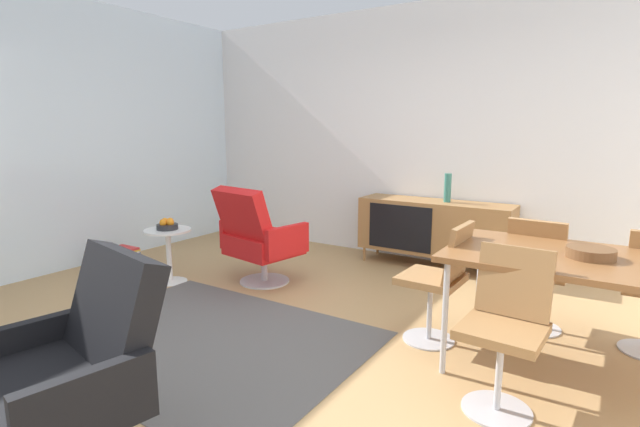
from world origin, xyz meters
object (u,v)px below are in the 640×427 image
at_px(dining_chair_back_left, 538,270).
at_px(wooden_bowl_on_table, 591,253).
at_px(sideboard, 434,227).
at_px(armchair_black_shell, 77,366).
at_px(lounge_chair_red, 258,236).
at_px(side_table_round, 169,249).
at_px(vase_cobalt, 448,188).
at_px(dining_chair_near_window, 440,278).
at_px(magazine_stack, 118,259).
at_px(dining_table, 593,266).
at_px(fruit_bowl, 167,225).
at_px(dining_chair_front_left, 506,323).

bearing_deg(dining_chair_back_left, wooden_bowl_on_table, -58.81).
bearing_deg(sideboard, armchair_black_shell, -93.88).
xyz_separation_m(wooden_bowl_on_table, lounge_chair_red, (-2.74, 0.29, -0.30)).
height_order(dining_chair_back_left, side_table_round, dining_chair_back_left).
relative_size(dining_chair_back_left, armchair_black_shell, 0.90).
height_order(wooden_bowl_on_table, dining_chair_back_left, dining_chair_back_left).
bearing_deg(lounge_chair_red, dining_chair_back_left, 6.28).
bearing_deg(side_table_round, lounge_chair_red, 28.92).
bearing_deg(wooden_bowl_on_table, vase_cobalt, 128.94).
distance_m(wooden_bowl_on_table, dining_chair_near_window, 0.92).
bearing_deg(dining_chair_back_left, magazine_stack, -169.76).
relative_size(dining_table, wooden_bowl_on_table, 6.15).
height_order(dining_table, dining_chair_near_window, dining_chair_near_window).
relative_size(lounge_chair_red, armchair_black_shell, 1.00).
height_order(armchair_black_shell, fruit_bowl, armchair_black_shell).
distance_m(armchair_black_shell, magazine_stack, 3.16).
bearing_deg(dining_chair_back_left, dining_chair_front_left, -89.61).
xyz_separation_m(dining_chair_back_left, magazine_stack, (-3.96, -0.72, -0.36)).
height_order(dining_chair_near_window, dining_chair_front_left, same).
xyz_separation_m(dining_chair_back_left, fruit_bowl, (-3.17, -0.69, 0.09)).
relative_size(armchair_black_shell, fruit_bowl, 4.73).
relative_size(sideboard, wooden_bowl_on_table, 6.15).
xyz_separation_m(lounge_chair_red, side_table_round, (-0.77, -0.42, -0.15)).
height_order(dining_table, fruit_bowl, dining_table).
height_order(wooden_bowl_on_table, armchair_black_shell, armchair_black_shell).
relative_size(vase_cobalt, wooden_bowl_on_table, 1.14).
bearing_deg(armchair_black_shell, lounge_chair_red, 112.49).
height_order(sideboard, lounge_chair_red, lounge_chair_red).
distance_m(dining_chair_near_window, side_table_round, 2.64).
bearing_deg(fruit_bowl, dining_chair_front_left, -7.73).
xyz_separation_m(dining_chair_front_left, lounge_chair_red, (-2.41, 0.85, -0.00)).
distance_m(sideboard, vase_cobalt, 0.45).
distance_m(dining_table, dining_chair_front_left, 0.70).
relative_size(vase_cobalt, dining_chair_near_window, 0.35).
bearing_deg(sideboard, dining_chair_near_window, -69.42).
bearing_deg(wooden_bowl_on_table, lounge_chair_red, 173.94).
bearing_deg(sideboard, magazine_stack, -145.82).
xyz_separation_m(dining_chair_near_window, magazine_stack, (-3.42, -0.15, -0.36)).
height_order(dining_table, side_table_round, dining_table).
relative_size(dining_table, armchair_black_shell, 1.69).
height_order(dining_chair_front_left, side_table_round, dining_chair_front_left).
xyz_separation_m(vase_cobalt, magazine_stack, (-2.90, -1.89, -0.76)).
relative_size(dining_chair_back_left, fruit_bowl, 4.28).
bearing_deg(side_table_round, sideboard, 43.11).
height_order(dining_table, wooden_bowl_on_table, wooden_bowl_on_table).
bearing_deg(fruit_bowl, dining_table, 2.08).
distance_m(sideboard, side_table_round, 2.72).
relative_size(wooden_bowl_on_table, side_table_round, 0.50).
bearing_deg(dining_chair_front_left, sideboard, 117.53).
relative_size(lounge_chair_red, side_table_round, 1.82).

